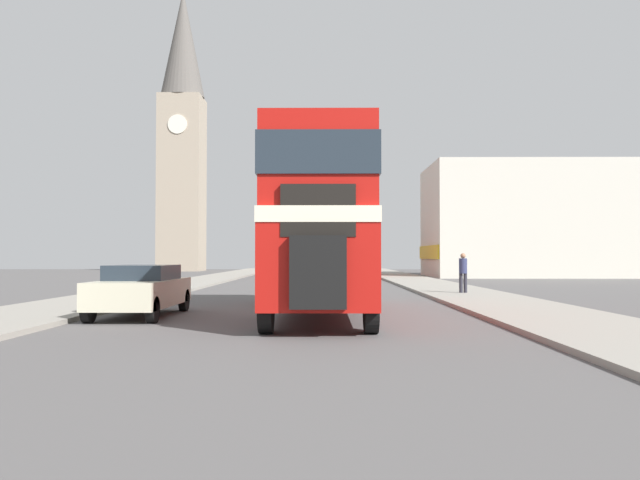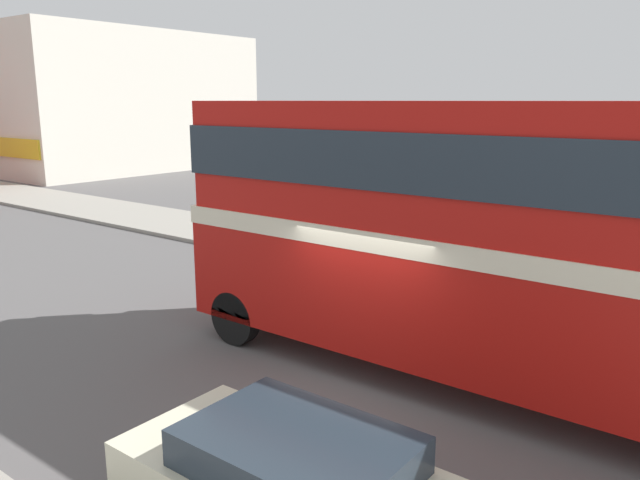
% 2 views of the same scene
% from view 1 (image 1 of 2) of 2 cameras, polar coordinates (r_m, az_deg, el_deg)
% --- Properties ---
extents(ground_plane, '(120.00, 120.00, 0.00)m').
position_cam_1_polar(ground_plane, '(18.30, -2.84, -6.48)').
color(ground_plane, '#565454').
extents(sidewalk_right, '(3.50, 120.00, 0.12)m').
position_cam_1_polar(sidewalk_right, '(19.14, 17.90, -6.01)').
color(sidewalk_right, gray).
rests_on(sidewalk_right, ground_plane).
extents(sidewalk_left, '(3.50, 120.00, 0.12)m').
position_cam_1_polar(sidewalk_left, '(19.85, -22.79, -5.80)').
color(sidewalk_left, gray).
rests_on(sidewalk_left, ground_plane).
extents(double_decker_bus, '(2.45, 10.26, 4.48)m').
position_cam_1_polar(double_decker_bus, '(17.01, -0.00, 2.08)').
color(double_decker_bus, '#B2140F').
rests_on(double_decker_bus, ground_plane).
extents(bus_distant, '(2.51, 10.58, 4.13)m').
position_cam_1_polar(bus_distant, '(49.42, 1.57, -0.51)').
color(bus_distant, red).
rests_on(bus_distant, ground_plane).
extents(car_parked_near, '(1.72, 4.21, 1.35)m').
position_cam_1_polar(car_parked_near, '(17.17, -16.00, -4.35)').
color(car_parked_near, beige).
rests_on(car_parked_near, ground_plane).
extents(pedestrian_walking, '(0.32, 0.32, 1.60)m').
position_cam_1_polar(pedestrian_walking, '(25.90, 12.95, -2.72)').
color(pedestrian_walking, '#282833').
rests_on(pedestrian_walking, sidewalk_right).
extents(church_tower, '(4.82, 4.82, 31.40)m').
position_cam_1_polar(church_tower, '(71.85, -12.47, 10.14)').
color(church_tower, tan).
rests_on(church_tower, ground_plane).
extents(shop_building_block, '(16.62, 9.01, 8.75)m').
position_cam_1_polar(shop_building_block, '(51.97, 18.96, 1.63)').
color(shop_building_block, beige).
rests_on(shop_building_block, ground_plane).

